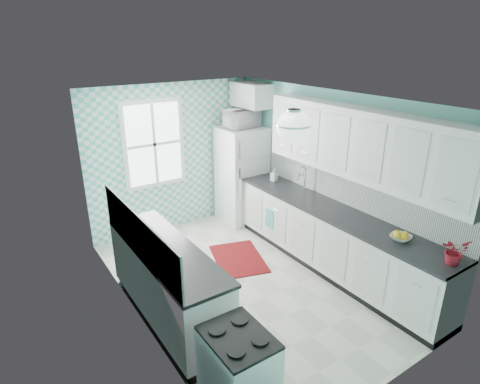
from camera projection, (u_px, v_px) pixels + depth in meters
floor at (247, 282)px, 5.57m from camera, size 3.00×4.40×0.02m
ceiling at (248, 98)px, 4.65m from camera, size 3.00×4.40×0.02m
wall_back at (173, 158)px, 6.82m from camera, size 3.00×0.02×2.50m
wall_front at (396, 281)px, 3.40m from camera, size 3.00×0.02×2.50m
wall_left at (133, 228)px, 4.32m from camera, size 0.02×4.40×2.50m
wall_right at (332, 177)px, 5.89m from camera, size 0.02×4.40×2.50m
accent_wall at (174, 158)px, 6.80m from camera, size 3.00×0.01×2.50m
window at (154, 144)px, 6.49m from camera, size 1.04×0.05×1.44m
backsplash_right at (351, 189)px, 5.59m from camera, size 0.02×3.60×0.51m
backsplash_left at (138, 235)px, 4.30m from camera, size 0.02×2.15×0.51m
upper_cabinets_right at (361, 144)px, 5.10m from camera, size 0.33×3.20×0.90m
upper_cabinet_fridge at (249, 95)px, 6.83m from camera, size 0.40×0.74×0.40m
ceiling_light at (293, 126)px, 4.10m from camera, size 0.34×0.34×0.35m
base_cabinets_right at (332, 242)px, 5.71m from camera, size 0.60×3.60×0.90m
countertop_right at (334, 212)px, 5.53m from camera, size 0.63×3.60×0.04m
base_cabinets_left at (167, 285)px, 4.72m from camera, size 0.60×2.15×0.90m
countertop_left at (166, 250)px, 4.56m from camera, size 0.63×2.15×0.04m
fridge at (242, 175)px, 7.20m from camera, size 0.75×0.74×1.71m
stove at (238, 370)px, 3.57m from camera, size 0.52×0.65×0.78m
sink at (296, 193)px, 6.16m from camera, size 0.47×0.40×0.53m
rug at (238, 259)px, 6.13m from camera, size 0.97×1.17×0.02m
dish_towel at (270, 219)px, 6.36m from camera, size 0.08×0.20×0.31m
fruit_bowl at (401, 238)px, 4.72m from camera, size 0.29×0.29×0.06m
potted_plant at (455, 251)px, 4.19m from camera, size 0.31×0.28×0.29m
soap_bottle at (274, 175)px, 6.63m from camera, size 0.11×0.11×0.21m
microwave at (242, 118)px, 6.83m from camera, size 0.59×0.42×0.31m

